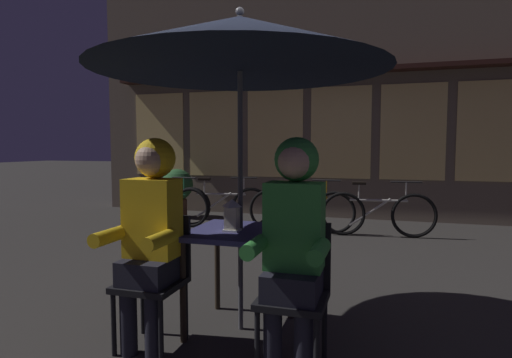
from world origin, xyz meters
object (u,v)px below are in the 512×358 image
at_px(person_left_hooded, 150,222).
at_px(potted_plant, 177,189).
at_px(person_right_hooded, 294,230).
at_px(chair_right, 295,286).
at_px(patio_umbrella, 240,44).
at_px(bicycle_fourth, 378,214).
at_px(bicycle_nearest, 164,205).
at_px(bicycle_second, 221,206).
at_px(cafe_table, 241,244).
at_px(lantern, 232,214).
at_px(bicycle_third, 301,210).
at_px(chair_left, 156,273).

xyz_separation_m(person_left_hooded, potted_plant, (-2.28, 4.75, -0.30)).
bearing_deg(person_right_hooded, chair_right, 90.00).
xyz_separation_m(patio_umbrella, potted_plant, (-2.76, 4.32, -1.51)).
distance_m(person_left_hooded, bicycle_fourth, 4.29).
xyz_separation_m(bicycle_nearest, potted_plant, (-0.18, 0.83, 0.20)).
bearing_deg(person_right_hooded, bicycle_second, 117.03).
bearing_deg(patio_umbrella, person_right_hooded, -41.57).
distance_m(person_right_hooded, potted_plant, 5.75).
xyz_separation_m(person_right_hooded, bicycle_fourth, (0.44, 4.03, -0.50)).
bearing_deg(bicycle_nearest, person_right_hooded, -52.01).
xyz_separation_m(cafe_table, person_left_hooded, (-0.48, -0.43, 0.21)).
distance_m(chair_right, bicycle_fourth, 4.00).
bearing_deg(lantern, person_left_hooded, -140.47).
relative_size(patio_umbrella, bicycle_nearest, 1.37).
relative_size(bicycle_second, bicycle_fourth, 0.99).
bearing_deg(chair_right, bicycle_fourth, 83.63).
xyz_separation_m(patio_umbrella, bicycle_second, (-1.62, 3.69, -1.71)).
height_order(bicycle_second, bicycle_third, same).
bearing_deg(cafe_table, person_left_hooded, -138.43).
relative_size(bicycle_nearest, potted_plant, 1.83).
bearing_deg(lantern, cafe_table, 57.22).
height_order(person_left_hooded, bicycle_fourth, person_left_hooded).
xyz_separation_m(person_left_hooded, bicycle_second, (-1.14, 4.12, -0.50)).
distance_m(cafe_table, bicycle_nearest, 4.35).
distance_m(lantern, person_left_hooded, 0.57).
bearing_deg(lantern, person_right_hooded, -34.84).
height_order(lantern, bicycle_second, lantern).
bearing_deg(chair_left, lantern, 34.83).
bearing_deg(person_left_hooded, chair_right, 3.39).
xyz_separation_m(cafe_table, person_right_hooded, (0.48, -0.43, 0.21)).
relative_size(chair_right, bicycle_nearest, 0.52).
xyz_separation_m(patio_umbrella, lantern, (-0.04, -0.06, -1.20)).
bearing_deg(chair_left, bicycle_second, 105.68).
distance_m(patio_umbrella, potted_plant, 5.35).
relative_size(patio_umbrella, bicycle_second, 1.39).
xyz_separation_m(chair_left, bicycle_second, (-1.14, 4.06, -0.14)).
height_order(bicycle_third, bicycle_fourth, same).
xyz_separation_m(patio_umbrella, person_left_hooded, (-0.48, -0.43, -1.21)).
distance_m(lantern, bicycle_fourth, 3.83).
bearing_deg(patio_umbrella, lantern, -122.78).
height_order(lantern, bicycle_nearest, lantern).
relative_size(chair_left, chair_right, 1.00).
bearing_deg(bicycle_second, lantern, -67.18).
distance_m(person_left_hooded, bicycle_second, 4.30).
bearing_deg(bicycle_third, person_right_hooded, -79.89).
xyz_separation_m(chair_left, person_right_hooded, (0.96, -0.06, 0.36)).
height_order(chair_left, bicycle_nearest, chair_left).
relative_size(patio_umbrella, bicycle_third, 1.37).
relative_size(cafe_table, bicycle_second, 0.45).
distance_m(person_right_hooded, bicycle_nearest, 5.00).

